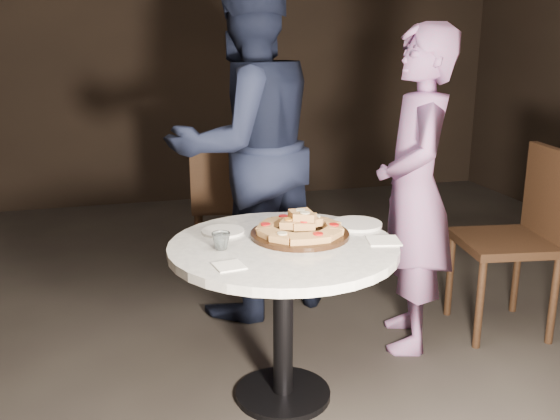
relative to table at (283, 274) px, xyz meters
name	(u,v)px	position (x,y,z in m)	size (l,w,h in m)	color
floor	(304,386)	(0.11, 0.06, -0.58)	(7.00, 7.00, 0.00)	black
table	(283,274)	(0.00, 0.00, 0.00)	(1.05, 1.05, 0.71)	black
serving_board	(300,234)	(0.09, 0.07, 0.14)	(0.42, 0.42, 0.02)	black
focaccia_pile	(301,225)	(0.10, 0.07, 0.18)	(0.38, 0.37, 0.10)	#B47E45
plate_left	(223,231)	(-0.21, 0.21, 0.14)	(0.19, 0.19, 0.01)	white
plate_right	(357,224)	(0.39, 0.16, 0.14)	(0.23, 0.23, 0.01)	white
water_glass	(221,241)	(-0.26, 0.00, 0.17)	(0.07, 0.07, 0.07)	silver
napkin_near	(229,266)	(-0.26, -0.20, 0.14)	(0.11, 0.11, 0.01)	white
napkin_far	(384,241)	(0.41, -0.08, 0.14)	(0.13, 0.13, 0.01)	white
chair_far	(227,196)	(0.04, 1.49, -0.04)	(0.52, 0.53, 0.95)	black
chair_right	(524,228)	(1.40, 0.32, -0.01)	(0.54, 0.53, 0.99)	black
diner_navy	(246,148)	(0.06, 0.96, 0.36)	(0.92, 0.72, 1.89)	black
diner_teal	(415,192)	(0.76, 0.34, 0.22)	(0.58, 0.38, 1.60)	slate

